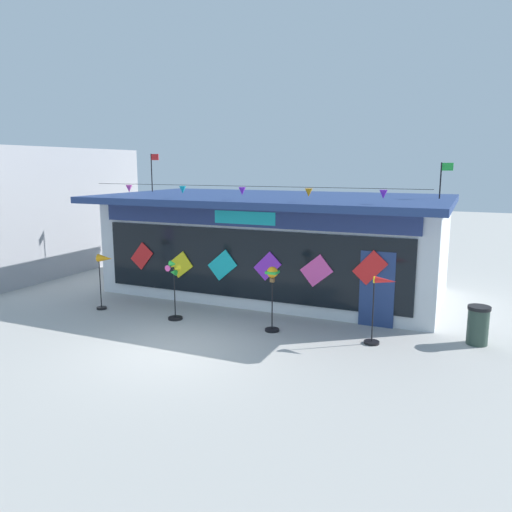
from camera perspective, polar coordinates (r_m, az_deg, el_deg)
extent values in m
plane|color=#ADAAA5|center=(11.84, -9.14, -10.42)|extent=(80.00, 80.00, 0.00)
cube|color=silver|center=(16.69, 2.55, 1.17)|extent=(10.48, 5.16, 3.02)
cube|color=navy|center=(16.02, 1.91, 6.59)|extent=(10.88, 6.21, 0.20)
cube|color=navy|center=(14.14, -1.27, 4.41)|extent=(9.65, 0.08, 0.52)
cube|color=#19B7BC|center=(14.11, -1.32, 4.40)|extent=(1.89, 0.04, 0.37)
cube|color=black|center=(14.35, -1.23, -0.95)|extent=(9.44, 0.06, 2.02)
cube|color=navy|center=(13.32, 13.69, -3.72)|extent=(0.90, 0.07, 2.00)
cube|color=red|center=(16.12, -12.94, -0.01)|extent=(0.86, 0.03, 0.89)
cube|color=yellow|center=(15.35, -8.62, -0.99)|extent=(0.86, 0.03, 0.84)
cube|color=#19B7BC|center=(14.63, -3.87, -1.06)|extent=(0.97, 0.03, 0.95)
cube|color=purple|center=(14.01, 1.32, -1.16)|extent=(0.85, 0.03, 0.85)
cube|color=#EA4CA3|center=(13.55, 6.94, -1.69)|extent=(0.94, 0.03, 0.92)
cube|color=red|center=(13.18, 12.93, -1.32)|extent=(0.92, 0.03, 0.94)
cylinder|color=black|center=(13.91, -1.60, 8.01)|extent=(10.06, 0.01, 0.01)
cone|color=#EA4CA3|center=(15.95, -14.34, 7.49)|extent=(0.20, 0.20, 0.22)
cone|color=#19B7BC|center=(14.85, -8.40, 7.51)|extent=(0.20, 0.20, 0.22)
cone|color=purple|center=(13.92, -1.60, 7.44)|extent=(0.20, 0.20, 0.22)
cone|color=orange|center=(13.21, 6.05, 7.23)|extent=(0.20, 0.20, 0.22)
cone|color=purple|center=(12.76, 14.39, 6.85)|extent=(0.20, 0.20, 0.22)
cylinder|color=black|center=(18.86, -11.87, 9.32)|extent=(0.04, 0.04, 1.37)
cube|color=red|center=(18.77, -11.53, 11.05)|extent=(0.32, 0.02, 0.22)
cylinder|color=black|center=(15.40, 20.39, 8.10)|extent=(0.04, 0.04, 1.03)
cube|color=green|center=(15.39, 21.08, 9.53)|extent=(0.32, 0.02, 0.22)
cylinder|color=black|center=(15.42, -17.27, -5.71)|extent=(0.29, 0.29, 0.06)
cylinder|color=black|center=(15.24, -17.42, -3.04)|extent=(0.03, 0.03, 1.54)
cone|color=orange|center=(14.94, -16.92, -0.26)|extent=(0.48, 0.27, 0.23)
cylinder|color=purple|center=(15.08, -17.57, -0.19)|extent=(0.03, 0.16, 0.16)
cylinder|color=black|center=(13.96, -9.22, -7.04)|extent=(0.40, 0.40, 0.06)
cylinder|color=black|center=(13.77, -9.30, -4.29)|extent=(0.03, 0.03, 1.44)
cylinder|color=black|center=(13.58, -9.48, -1.38)|extent=(0.06, 0.04, 0.06)
cone|color=yellow|center=(13.51, -9.07, -1.42)|extent=(0.17, 0.18, 0.17)
cone|color=green|center=(13.55, -9.50, -0.90)|extent=(0.18, 0.17, 0.17)
cone|color=#EA4CA3|center=(13.64, -9.89, -1.34)|extent=(0.17, 0.18, 0.17)
cone|color=green|center=(13.60, -9.47, -1.86)|extent=(0.18, 0.17, 0.17)
cylinder|color=black|center=(12.85, 1.85, -8.46)|extent=(0.36, 0.36, 0.06)
cylinder|color=black|center=(12.65, 1.86, -5.59)|extent=(0.03, 0.03, 1.40)
sphere|color=orange|center=(12.44, 1.89, -1.87)|extent=(0.28, 0.28, 0.28)
cube|color=green|center=(12.44, 1.89, -1.87)|extent=(0.29, 0.29, 0.06)
cube|color=brown|center=(12.49, 1.88, -2.77)|extent=(0.10, 0.10, 0.10)
cylinder|color=black|center=(12.29, 13.10, -9.62)|extent=(0.37, 0.37, 0.06)
cylinder|color=black|center=(12.06, 13.25, -6.27)|extent=(0.03, 0.03, 1.56)
cone|color=red|center=(11.83, 14.60, -2.76)|extent=(0.52, 0.21, 0.16)
cylinder|color=yellow|center=(11.87, 13.40, -2.66)|extent=(0.03, 0.16, 0.16)
cylinder|color=#2D4238|center=(12.93, 24.07, -7.43)|extent=(0.48, 0.48, 0.85)
cylinder|color=black|center=(12.80, 24.23, -5.44)|extent=(0.52, 0.52, 0.08)
cube|color=#99999E|center=(22.46, -25.22, 4.88)|extent=(5.60, 7.95, 4.83)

